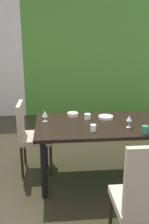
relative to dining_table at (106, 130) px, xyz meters
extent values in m
cube|color=black|center=(-0.63, -0.12, -0.68)|extent=(5.66, 6.24, 0.02)
cube|color=#4C8A33|center=(0.45, 2.95, 0.68)|extent=(3.50, 0.10, 2.71)
cube|color=black|center=(0.00, 0.00, 0.06)|extent=(1.78, 0.96, 0.04)
cylinder|color=black|center=(-0.79, 0.38, -0.31)|extent=(0.07, 0.07, 0.72)
cylinder|color=black|center=(-0.79, -0.38, -0.31)|extent=(0.07, 0.07, 0.72)
cube|color=tan|center=(0.03, -1.21, -0.20)|extent=(0.44, 0.44, 0.07)
cylinder|color=black|center=(-0.16, -1.02, -0.45)|extent=(0.04, 0.04, 0.44)
cube|color=tan|center=(-0.90, 0.28, -0.20)|extent=(0.44, 0.44, 0.07)
cube|color=tan|center=(-1.10, 0.28, 0.05)|extent=(0.05, 0.42, 0.50)
cylinder|color=black|center=(-0.71, 0.47, -0.45)|extent=(0.04, 0.04, 0.44)
cylinder|color=black|center=(-0.71, 0.09, -0.45)|extent=(0.04, 0.04, 0.44)
cylinder|color=black|center=(-1.09, 0.47, -0.45)|extent=(0.04, 0.04, 0.44)
cylinder|color=black|center=(-1.09, 0.09, -0.45)|extent=(0.04, 0.04, 0.44)
cylinder|color=silver|center=(-0.77, 0.13, 0.09)|extent=(0.07, 0.07, 0.00)
cylinder|color=silver|center=(-0.77, 0.13, 0.12)|extent=(0.01, 0.01, 0.06)
cone|color=silver|center=(-0.77, 0.13, 0.19)|extent=(0.07, 0.07, 0.08)
cylinder|color=silver|center=(0.24, -0.18, 0.09)|extent=(0.06, 0.06, 0.00)
cylinder|color=silver|center=(0.24, -0.18, 0.13)|extent=(0.01, 0.01, 0.08)
cone|color=silver|center=(0.24, -0.18, 0.20)|extent=(0.07, 0.07, 0.06)
cylinder|color=beige|center=(-0.39, 0.33, 0.11)|extent=(0.15, 0.15, 0.05)
cylinder|color=silver|center=(0.04, 0.19, 0.10)|extent=(0.20, 0.20, 0.04)
cylinder|color=white|center=(-0.21, -0.26, 0.13)|extent=(0.07, 0.07, 0.08)
cylinder|color=white|center=(-0.21, 0.18, 0.12)|extent=(0.08, 0.08, 0.08)
cylinder|color=#307159|center=(0.35, -0.40, 0.13)|extent=(0.07, 0.07, 0.10)
camera|label=1|loc=(-0.68, -2.93, 1.12)|focal=40.00mm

